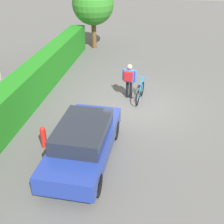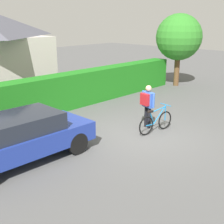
{
  "view_description": "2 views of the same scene",
  "coord_description": "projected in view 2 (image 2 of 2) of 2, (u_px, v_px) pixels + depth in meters",
  "views": [
    {
      "loc": [
        -11.18,
        -0.8,
        6.08
      ],
      "look_at": [
        -2.88,
        0.59,
        1.25
      ],
      "focal_mm": 46.28,
      "sensor_mm": 36.0,
      "label": 1
    },
    {
      "loc": [
        -7.93,
        -5.97,
        3.94
      ],
      "look_at": [
        -1.33,
        0.29,
        1.1
      ],
      "focal_mm": 48.08,
      "sensor_mm": 36.0,
      "label": 2
    }
  ],
  "objects": [
    {
      "name": "bicycle",
      "position": [
        156.0,
        122.0,
        10.78
      ],
      "size": [
        1.66,
        0.5,
        0.95
      ],
      "color": "black",
      "rests_on": "ground"
    },
    {
      "name": "tree_kerbside",
      "position": [
        179.0,
        37.0,
        17.62
      ],
      "size": [
        2.7,
        2.7,
        4.25
      ],
      "color": "brown",
      "rests_on": "ground"
    },
    {
      "name": "hedge_row",
      "position": [
        62.0,
        92.0,
        13.41
      ],
      "size": [
        15.22,
        0.9,
        1.58
      ],
      "primitive_type": "cube",
      "color": "#1D711A",
      "rests_on": "ground"
    },
    {
      "name": "parked_car_near",
      "position": [
        21.0,
        137.0,
        8.47
      ],
      "size": [
        4.19,
        1.8,
        1.39
      ],
      "color": "navy",
      "rests_on": "ground"
    },
    {
      "name": "ground_plane",
      "position": [
        144.0,
        135.0,
        10.59
      ],
      "size": [
        60.0,
        60.0,
        0.0
      ],
      "primitive_type": "plane",
      "color": "#505050"
    },
    {
      "name": "fire_hydrant",
      "position": [
        10.0,
        130.0,
        9.91
      ],
      "size": [
        0.2,
        0.2,
        0.81
      ],
      "color": "red",
      "rests_on": "ground"
    },
    {
      "name": "person_rider",
      "position": [
        147.0,
        102.0,
        11.06
      ],
      "size": [
        0.42,
        0.65,
        1.62
      ],
      "color": "black",
      "rests_on": "ground"
    }
  ]
}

